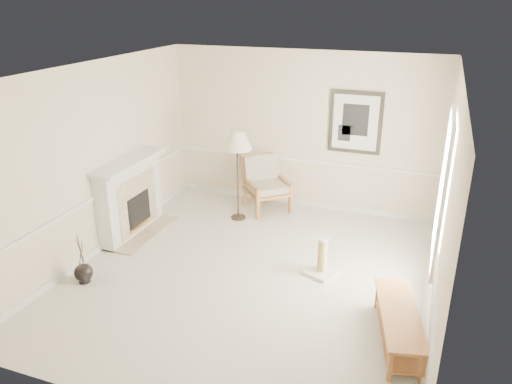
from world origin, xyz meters
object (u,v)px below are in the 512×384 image
floor_vase (84,273)px  scratching_post (322,263)px  bench (399,322)px  floor_lamp (237,142)px  armchair (265,181)px

floor_vase → scratching_post: floor_vase is taller
floor_vase → bench: size_ratio=0.51×
floor_lamp → armchair: bearing=65.8°
armchair → floor_lamp: 1.13m
bench → floor_vase: bearing=-177.5°
floor_lamp → scratching_post: size_ratio=2.80×
floor_vase → armchair: (1.53, 3.38, 0.39)m
floor_vase → floor_lamp: 3.27m
armchair → bench: 4.22m
floor_lamp → scratching_post: (1.86, -1.37, -1.24)m
armchair → floor_lamp: size_ratio=0.67×
armchair → scratching_post: size_ratio=1.87×
armchair → floor_lamp: bearing=-156.5°
armchair → floor_vase: bearing=-156.6°
bench → floor_lamp: bearing=139.9°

